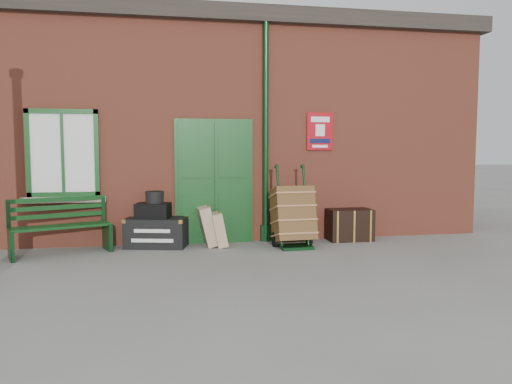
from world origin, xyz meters
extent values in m
plane|color=gray|center=(0.00, 0.00, 0.00)|extent=(80.00, 80.00, 0.00)
cube|color=#A64C35|center=(0.00, 3.50, 2.00)|extent=(10.00, 4.00, 4.00)
cube|color=#38302B|center=(0.00, 3.50, 4.15)|extent=(10.30, 4.30, 0.30)
cube|color=#103B15|center=(-0.30, 1.46, 1.10)|extent=(1.42, 0.12, 2.32)
cube|color=white|center=(-2.90, 1.45, 1.65)|extent=(1.20, 0.08, 1.50)
cylinder|color=black|center=(0.65, 1.42, 2.00)|extent=(0.10, 0.10, 4.00)
cube|color=#A90C16|center=(1.70, 1.47, 2.05)|extent=(0.50, 0.03, 0.70)
cube|color=#103B15|center=(-2.86, 0.88, 0.46)|extent=(1.59, 0.93, 0.04)
cube|color=#103B15|center=(-2.94, 1.10, 0.75)|extent=(1.46, 0.59, 0.41)
cube|color=black|center=(-3.56, 0.62, 0.23)|extent=(0.22, 0.46, 0.46)
cube|color=black|center=(-2.17, 1.15, 0.23)|extent=(0.22, 0.46, 0.46)
cube|color=black|center=(-1.35, 1.25, 0.26)|extent=(1.14, 0.80, 0.52)
cube|color=black|center=(-1.40, 1.25, 0.65)|extent=(0.65, 0.54, 0.26)
cylinder|color=black|center=(-1.37, 1.25, 0.88)|extent=(0.38, 0.38, 0.21)
cube|color=tan|center=(-0.45, 1.17, 0.36)|extent=(0.37, 0.51, 0.72)
cube|color=tan|center=(-0.27, 1.07, 0.31)|extent=(0.31, 0.46, 0.61)
cube|color=black|center=(1.02, 0.65, 0.03)|extent=(0.56, 0.42, 0.05)
cylinder|color=black|center=(0.78, 0.84, 0.71)|extent=(0.06, 0.39, 1.40)
cylinder|color=black|center=(1.26, 0.86, 0.71)|extent=(0.06, 0.39, 1.40)
cylinder|color=black|center=(0.70, 0.86, 0.13)|extent=(0.06, 0.27, 0.26)
cylinder|color=black|center=(1.33, 0.89, 0.13)|extent=(0.06, 0.27, 0.26)
cube|color=brown|center=(1.02, 0.83, 0.57)|extent=(0.71, 0.76, 1.03)
cube|color=black|center=(2.23, 1.25, 0.30)|extent=(0.83, 0.55, 0.59)
camera|label=1|loc=(-1.24, -7.58, 1.73)|focal=35.00mm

